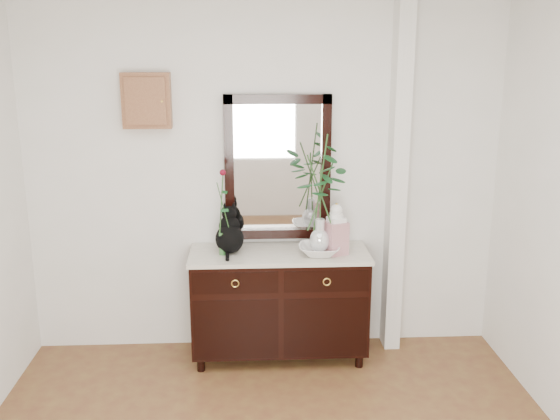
{
  "coord_description": "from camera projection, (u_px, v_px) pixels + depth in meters",
  "views": [
    {
      "loc": [
        -0.12,
        -2.66,
        2.32
      ],
      "look_at": [
        0.1,
        1.63,
        1.2
      ],
      "focal_mm": 40.0,
      "sensor_mm": 36.0,
      "label": 1
    }
  ],
  "objects": [
    {
      "name": "ginger_jar",
      "position": [
        336.0,
        228.0,
        4.55
      ],
      "size": [
        0.19,
        0.19,
        0.39
      ],
      "primitive_type": null,
      "rotation": [
        0.0,
        0.0,
        0.36
      ],
      "color": "silver",
      "rests_on": "sideboard"
    },
    {
      "name": "wall_back",
      "position": [
        264.0,
        180.0,
        4.73
      ],
      "size": [
        3.6,
        0.04,
        2.7
      ],
      "primitive_type": "cube",
      "color": "white",
      "rests_on": "ground"
    },
    {
      "name": "cat",
      "position": [
        229.0,
        230.0,
        4.59
      ],
      "size": [
        0.25,
        0.3,
        0.34
      ],
      "primitive_type": null,
      "rotation": [
        0.0,
        0.0,
        0.03
      ],
      "color": "black",
      "rests_on": "sideboard"
    },
    {
      "name": "bud_vase_rose",
      "position": [
        222.0,
        212.0,
        4.49
      ],
      "size": [
        0.09,
        0.09,
        0.65
      ],
      "primitive_type": null,
      "rotation": [
        0.0,
        0.0,
        -0.13
      ],
      "color": "#336B32",
      "rests_on": "sideboard"
    },
    {
      "name": "key_cabinet",
      "position": [
        147.0,
        101.0,
        4.5
      ],
      "size": [
        0.35,
        0.1,
        0.4
      ],
      "primitive_type": "cube",
      "color": "brown",
      "rests_on": "wall_back"
    },
    {
      "name": "wall_mirror",
      "position": [
        278.0,
        168.0,
        4.7
      ],
      "size": [
        0.8,
        0.06,
        1.1
      ],
      "color": "black",
      "rests_on": "wall_back"
    },
    {
      "name": "sideboard",
      "position": [
        279.0,
        299.0,
        4.72
      ],
      "size": [
        1.33,
        0.52,
        0.82
      ],
      "color": "black",
      "rests_on": "ground"
    },
    {
      "name": "pilaster",
      "position": [
        397.0,
        180.0,
        4.71
      ],
      "size": [
        0.12,
        0.2,
        2.7
      ],
      "primitive_type": "cube",
      "color": "white",
      "rests_on": "ground"
    },
    {
      "name": "vase_branches",
      "position": [
        320.0,
        193.0,
        4.45
      ],
      "size": [
        0.51,
        0.51,
        0.88
      ],
      "primitive_type": null,
      "rotation": [
        0.0,
        0.0,
        0.23
      ],
      "color": "silver",
      "rests_on": "lotus_bowl"
    },
    {
      "name": "lotus_bowl",
      "position": [
        319.0,
        250.0,
        4.56
      ],
      "size": [
        0.33,
        0.33,
        0.07
      ],
      "primitive_type": "imported",
      "rotation": [
        0.0,
        0.0,
        -0.09
      ],
      "color": "white",
      "rests_on": "sideboard"
    }
  ]
}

